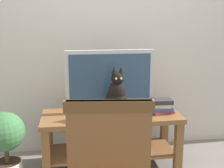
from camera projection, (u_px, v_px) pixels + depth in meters
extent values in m
cube|color=beige|center=(107.00, 20.00, 3.05)|extent=(7.00, 0.12, 2.80)
cube|color=brown|center=(111.00, 116.00, 2.77)|extent=(1.31, 0.52, 0.04)
cube|color=brown|center=(46.00, 156.00, 2.55)|extent=(0.07, 0.07, 0.48)
cube|color=brown|center=(178.00, 147.00, 2.72)|extent=(0.07, 0.07, 0.48)
cube|color=brown|center=(49.00, 137.00, 2.95)|extent=(0.07, 0.07, 0.48)
cube|color=brown|center=(164.00, 130.00, 3.12)|extent=(0.07, 0.07, 0.48)
cube|color=brown|center=(111.00, 151.00, 2.85)|extent=(1.21, 0.44, 0.02)
cube|color=#B7B7BC|center=(110.00, 110.00, 2.85)|extent=(0.28, 0.20, 0.03)
cube|color=#B7B7BC|center=(110.00, 105.00, 2.84)|extent=(0.06, 0.04, 0.07)
cube|color=#B7B7BC|center=(110.00, 76.00, 2.77)|extent=(0.85, 0.05, 0.51)
cube|color=navy|center=(110.00, 77.00, 2.75)|extent=(0.78, 0.01, 0.44)
sphere|color=#2672F2|center=(151.00, 99.00, 2.86)|extent=(0.01, 0.01, 0.01)
cube|color=#BCBCC1|center=(117.00, 114.00, 2.69)|extent=(0.37, 0.23, 0.05)
cube|color=black|center=(119.00, 118.00, 2.58)|extent=(0.22, 0.01, 0.03)
ellipsoid|color=black|center=(117.00, 99.00, 2.66)|extent=(0.19, 0.26, 0.24)
ellipsoid|color=black|center=(117.00, 92.00, 2.61)|extent=(0.16, 0.17, 0.21)
sphere|color=black|center=(118.00, 78.00, 2.57)|extent=(0.11, 0.11, 0.11)
cone|color=black|center=(114.00, 70.00, 2.55)|extent=(0.05, 0.05, 0.06)
cone|color=black|center=(121.00, 70.00, 2.56)|extent=(0.05, 0.05, 0.06)
sphere|color=#B2C64C|center=(116.00, 79.00, 2.52)|extent=(0.02, 0.02, 0.02)
sphere|color=#B2C64C|center=(121.00, 79.00, 2.52)|extent=(0.02, 0.02, 0.02)
cylinder|color=black|center=(125.00, 112.00, 2.60)|extent=(0.05, 0.21, 0.04)
cube|color=brown|center=(109.00, 144.00, 1.55)|extent=(0.45, 0.09, 0.49)
cube|color=brown|center=(109.00, 106.00, 1.50)|extent=(0.47, 0.10, 0.06)
cube|color=#B2332D|center=(162.00, 112.00, 2.80)|extent=(0.23, 0.17, 0.03)
cube|color=#33477A|center=(160.00, 108.00, 2.81)|extent=(0.21, 0.17, 0.04)
cube|color=beige|center=(160.00, 105.00, 2.80)|extent=(0.19, 0.18, 0.03)
cube|color=#2D2D33|center=(162.00, 101.00, 2.79)|extent=(0.20, 0.16, 0.04)
cylinder|color=#332319|center=(7.00, 163.00, 2.50)|extent=(0.23, 0.23, 0.02)
cylinder|color=#4C3823|center=(7.00, 154.00, 2.49)|extent=(0.04, 0.04, 0.14)
sphere|color=#386B3D|center=(5.00, 132.00, 2.44)|extent=(0.34, 0.34, 0.34)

